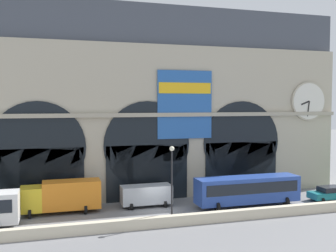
{
  "coord_description": "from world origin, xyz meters",
  "views": [
    {
      "loc": [
        -9.81,
        -36.31,
        10.67
      ],
      "look_at": [
        2.36,
        5.0,
        8.16
      ],
      "focal_mm": 41.61,
      "sensor_mm": 36.0,
      "label": 1
    }
  ],
  "objects_px": {
    "car_east": "(329,193)",
    "box_truck_midwest": "(62,196)",
    "street_lamp_quayside": "(172,174)",
    "bus_mideast": "(248,189)",
    "van_center": "(146,194)"
  },
  "relations": [
    {
      "from": "van_center",
      "to": "car_east",
      "type": "distance_m",
      "value": 20.12
    },
    {
      "from": "van_center",
      "to": "bus_mideast",
      "type": "distance_m",
      "value": 10.48
    },
    {
      "from": "box_truck_midwest",
      "to": "street_lamp_quayside",
      "type": "relative_size",
      "value": 1.09
    },
    {
      "from": "car_east",
      "to": "van_center",
      "type": "bearing_deg",
      "value": 170.57
    },
    {
      "from": "bus_mideast",
      "to": "box_truck_midwest",
      "type": "bearing_deg",
      "value": 170.82
    },
    {
      "from": "car_east",
      "to": "box_truck_midwest",
      "type": "bearing_deg",
      "value": 173.39
    },
    {
      "from": "bus_mideast",
      "to": "car_east",
      "type": "xyz_separation_m",
      "value": [
        9.81,
        -0.3,
        -0.98
      ]
    },
    {
      "from": "van_center",
      "to": "bus_mideast",
      "type": "xyz_separation_m",
      "value": [
        10.03,
        -3.0,
        0.54
      ]
    },
    {
      "from": "box_truck_midwest",
      "to": "bus_mideast",
      "type": "relative_size",
      "value": 0.68
    },
    {
      "from": "box_truck_midwest",
      "to": "car_east",
      "type": "xyz_separation_m",
      "value": [
        28.23,
        -3.27,
        -0.9
      ]
    },
    {
      "from": "van_center",
      "to": "street_lamp_quayside",
      "type": "xyz_separation_m",
      "value": [
        0.89,
        -6.16,
        3.17
      ]
    },
    {
      "from": "van_center",
      "to": "street_lamp_quayside",
      "type": "bearing_deg",
      "value": -81.82
    },
    {
      "from": "bus_mideast",
      "to": "car_east",
      "type": "distance_m",
      "value": 9.86
    },
    {
      "from": "box_truck_midwest",
      "to": "street_lamp_quayside",
      "type": "xyz_separation_m",
      "value": [
        9.28,
        -6.13,
        2.71
      ]
    },
    {
      "from": "box_truck_midwest",
      "to": "car_east",
      "type": "relative_size",
      "value": 1.7
    }
  ]
}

